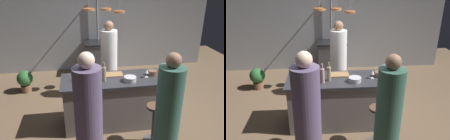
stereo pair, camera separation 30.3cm
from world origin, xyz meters
The scene contains 20 objects.
ground_plane centered at (0.00, 0.00, 0.00)m, with size 9.00×9.00×0.00m, color brown.
back_wall centered at (0.00, 2.85, 1.30)m, with size 6.40×0.16×2.60m, color #9EA3A8.
kitchen_island centered at (0.00, 0.00, 0.45)m, with size 1.80×0.72×0.90m.
stove_range centered at (0.00, 2.45, 0.45)m, with size 0.80×0.64×0.89m.
chef centered at (0.08, 1.07, 0.79)m, with size 0.36×0.36×1.70m.
bar_stool_right centered at (0.55, -0.62, 0.38)m, with size 0.28×0.28×0.68m.
guest_right centered at (0.59, -1.02, 0.77)m, with size 0.35×0.35×1.67m.
bar_stool_left centered at (-0.50, -0.62, 0.38)m, with size 0.28×0.28×0.68m.
guest_left centered at (-0.49, -1.01, 0.80)m, with size 0.36×0.36×1.73m.
overhead_pot_rack centered at (0.01, 1.81, 1.68)m, with size 0.89×1.57×2.17m.
potted_plant centered at (-1.84, 1.54, 0.30)m, with size 0.36×0.36×0.52m.
cutting_board centered at (0.03, 0.16, 0.91)m, with size 0.32×0.22×0.02m, color #997047.
pepper_mill centered at (-0.33, 0.00, 1.01)m, with size 0.05×0.05×0.21m, color #382319.
wine_bottle_amber centered at (-0.46, -0.03, 1.03)m, with size 0.07×0.07×0.32m.
wine_bottle_white centered at (-0.17, -0.06, 1.03)m, with size 0.07×0.07×0.33m.
wine_bottle_rose centered at (-0.28, -0.14, 1.03)m, with size 0.07×0.07×0.33m.
wine_glass_near_right_guest centered at (-0.58, 0.09, 1.01)m, with size 0.07×0.07×0.15m.
wine_glass_near_left_guest centered at (0.58, -0.03, 1.01)m, with size 0.07×0.07×0.15m.
mixing_bowl_steel centered at (0.26, -0.14, 0.94)m, with size 0.21×0.21×0.08m, color #B7B7BC.
mixing_bowl_wooden centered at (0.72, 0.06, 0.94)m, with size 0.16×0.16×0.08m, color brown.
Camera 2 is at (-0.28, -3.52, 2.51)m, focal length 36.02 mm.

